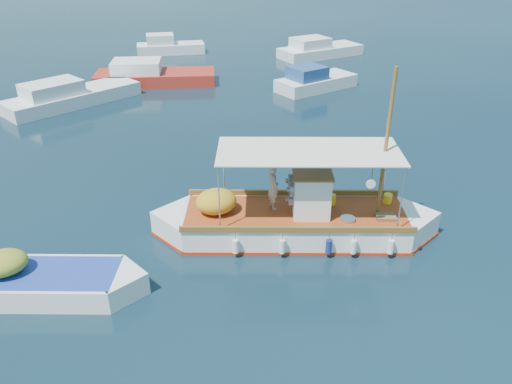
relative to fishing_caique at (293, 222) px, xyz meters
name	(u,v)px	position (x,y,z in m)	size (l,w,h in m)	color
ground	(270,232)	(-0.70, 0.39, -0.53)	(160.00, 160.00, 0.00)	black
fishing_caique	(293,222)	(0.00, 0.00, 0.00)	(9.45, 4.89, 6.08)	white
dinghy	(35,283)	(-8.33, -0.56, -0.20)	(6.23, 3.28, 1.61)	white
bg_boat_nw	(69,97)	(-7.39, 17.64, -0.04)	(8.23, 5.89, 1.80)	silver
bg_boat_n	(152,76)	(-2.02, 20.87, -0.04)	(8.47, 4.61, 1.80)	#A0271A
bg_boat_ne	(314,82)	(7.99, 16.10, -0.04)	(5.87, 3.71, 1.80)	silver
bg_boat_e	(318,50)	(12.26, 24.80, -0.04)	(7.46, 3.99, 1.80)	silver
bg_boat_far_n	(169,47)	(0.64, 29.93, -0.04)	(5.80, 2.62, 1.80)	silver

